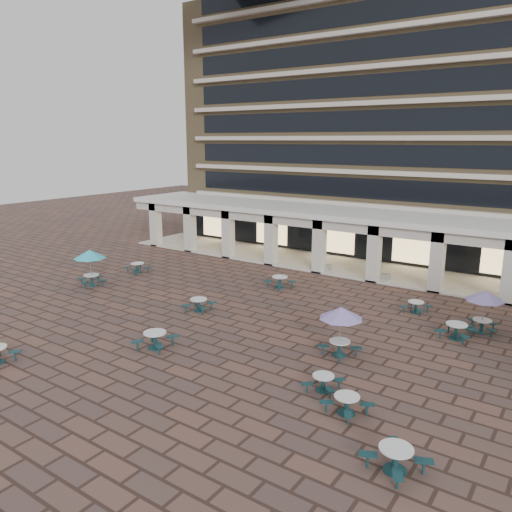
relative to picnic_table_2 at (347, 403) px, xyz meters
The scene contains 17 objects.
ground 9.07m from the picnic_table_2, 150.37° to the left, with size 120.00×120.00×0.00m, color brown.
apartment_building 33.28m from the picnic_table_2, 104.74° to the left, with size 40.00×15.50×25.20m.
retail_arcade 20.99m from the picnic_table_2, 112.22° to the left, with size 42.00×6.60×4.40m.
picnic_table_2 is the anchor object (origin of this frame).
picnic_table_3 3.31m from the picnic_table_2, 39.87° to the right, with size 2.09×2.09×0.77m.
picnic_table_4 21.59m from the picnic_table_2, 166.32° to the left, with size 2.12×2.12×2.45m.
picnic_table_5 9.85m from the picnic_table_2, behind, with size 2.05×2.05×0.80m.
picnic_table_6 5.19m from the picnic_table_2, 118.29° to the left, with size 2.00×2.00×2.31m.
picnic_table_7 1.79m from the picnic_table_2, 144.88° to the left, with size 1.54×1.54×0.65m.
picnic_table_8 22.88m from the picnic_table_2, 156.31° to the left, with size 1.83×1.83×0.72m.
picnic_table_9 12.78m from the picnic_table_2, 155.40° to the left, with size 1.83×1.83×0.73m.
picnic_table_10 9.58m from the picnic_table_2, 80.89° to the left, with size 1.87×1.87×0.77m.
picnic_table_11 11.40m from the picnic_table_2, 77.81° to the left, with size 1.92×1.92×2.21m.
picnic_table_12 15.69m from the picnic_table_2, 130.78° to the left, with size 2.06×2.06×0.78m.
picnic_table_13 12.20m from the picnic_table_2, 96.16° to the left, with size 1.62×1.62×0.66m.
planter_left 20.07m from the picnic_table_2, 120.02° to the left, with size 1.50×0.64×1.23m.
planter_right 18.24m from the picnic_table_2, 107.66° to the left, with size 1.50×0.74×1.19m.
Camera 1 is at (14.40, -19.61, 9.60)m, focal length 35.00 mm.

